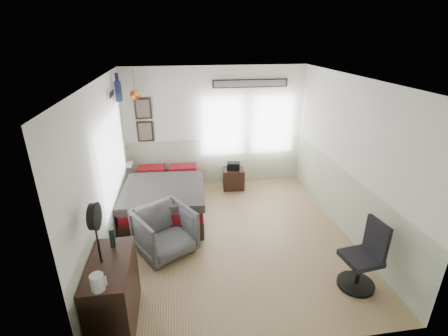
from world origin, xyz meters
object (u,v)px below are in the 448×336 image
Objects in this scene: nightstand at (233,179)px; task_chair at (364,261)px; dresser at (113,293)px; bed at (165,198)px; armchair at (165,231)px.

task_chair reaches higher than nightstand.
dresser reaches higher than nightstand.
dresser is at bearing -116.88° from nightstand.
nightstand is (1.52, 0.89, -0.09)m from bed.
bed is 1.25m from armchair.
task_chair is (3.31, 0.14, -0.03)m from dresser.
nightstand is at bearing 33.58° from bed.
nightstand is 0.46× the size of task_chair.
nightstand is at bearing 24.42° from armchair.
task_chair reaches higher than dresser.
nightstand is at bearing 59.08° from dresser.
armchair is 2.62m from nightstand.
bed is at bearing 130.93° from task_chair.
armchair is (0.01, -1.25, 0.06)m from bed.
bed is 3.68m from task_chair.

